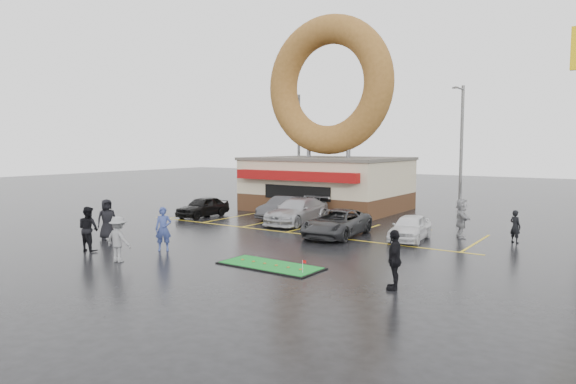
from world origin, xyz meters
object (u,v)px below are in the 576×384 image
Objects in this scene: car_silver at (297,211)px; putting_green at (270,265)px; car_black at (203,207)px; car_grey at (337,223)px; donut_shop at (328,146)px; car_white at (410,227)px; person_cameraman at (394,260)px; person_blue at (163,229)px; streetlight_left at (298,143)px; streetlight_mid at (461,142)px; car_dgrey at (284,207)px; dumpster at (280,196)px.

putting_green is at bearing -64.25° from car_silver.
car_black is 10.53m from car_grey.
donut_shop is 12.84m from car_white.
car_grey is 9.52m from person_cameraman.
car_silver is 1.06× the size of car_grey.
car_black is at bearing 85.68° from person_blue.
car_silver is (8.85, -13.70, -4.05)m from streetlight_left.
donut_shop is at bearing 112.78° from putting_green.
car_silver is at bearing -109.29° from streetlight_mid.
putting_green is (-2.40, -8.06, -0.59)m from car_white.
streetlight_left reaches higher than car_dgrey.
donut_shop is 2.66× the size of car_silver.
streetlight_left is at bearing 130.99° from car_white.
car_black is 2.00× the size of person_blue.
streetlight_left is 27.33m from putting_green.
car_grey reaches higher than dumpster.
car_grey is at bearing -33.40° from car_silver.
dumpster is at bearing -147.30° from streetlight_mid.
person_cameraman is 1.06× the size of dumpster.
person_cameraman reaches higher than car_white.
car_white is (2.18, -16.05, -4.16)m from streetlight_mid.
dumpster is (-13.68, 8.67, 0.03)m from car_white.
putting_green is (6.80, -10.70, -0.65)m from car_dgrey.
person_blue reaches higher than car_black.
streetlight_left reaches higher than car_silver.
donut_shop is 7.93m from car_silver.
putting_green is at bearing -58.80° from car_dgrey.
person_blue is (-5.74, -24.36, -3.83)m from streetlight_mid.
car_dgrey is at bearing -66.07° from dumpster.
car_silver is at bearing -35.81° from car_dgrey.
person_blue is at bearing -95.44° from car_silver.
donut_shop is at bearing -44.78° from streetlight_left.
donut_shop is at bearing 55.65° from person_blue.
streetlight_left is at bearing 123.65° from car_grey.
streetlight_left reaches higher than dumpster.
person_blue is at bearing -84.00° from dumpster.
car_grey is (5.77, -3.68, -0.02)m from car_dgrey.
car_silver reaches higher than car_dgrey.
streetlight_left is 1.77× the size of car_silver.
streetlight_mid is 17.62m from car_grey.
person_cameraman is at bearing -78.43° from car_white.
car_grey is 1.33× the size of car_white.
streetlight_left is 5.00× the size of dumpster.
donut_shop is 3.55× the size of car_black.
car_dgrey reaches higher than car_black.
streetlight_mid is at bearing 68.79° from car_silver.
person_blue reaches higher than car_dgrey.
putting_green is (1.03, -7.02, -0.64)m from car_grey.
person_cameraman is (18.85, -23.41, -3.83)m from streetlight_left.
car_black is 18.68m from person_cameraman.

